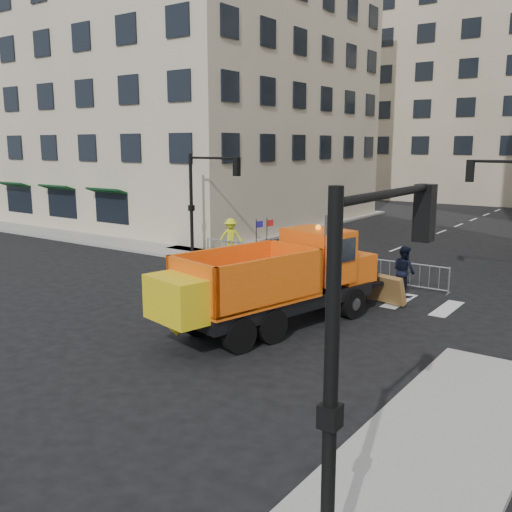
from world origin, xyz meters
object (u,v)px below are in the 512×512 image
Objects in this scene: plow_truck at (274,279)px; worker at (231,237)px; cop_b at (404,271)px; cop_a at (353,278)px; cop_c at (334,273)px.

plow_truck is 5.09× the size of worker.
cop_a is at bearing 82.44° from cop_b.
plow_truck is 12.01m from worker.
plow_truck is at bearing 58.03° from cop_a.
plow_truck reaches higher than cop_b.
worker reaches higher than cop_c.
cop_b is at bearing -51.24° from worker.
cop_a is 2.17m from cop_b.
cop_b is at bearing -154.59° from cop_a.
cop_a is 0.88× the size of worker.
worker is at bearing -97.93° from cop_c.
worker reaches higher than cop_a.
cop_b is (1.93, 6.29, -0.63)m from plow_truck.
plow_truck is 4.55m from cop_c.
cop_b is (1.38, 1.67, 0.16)m from cop_a.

